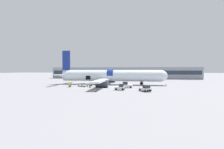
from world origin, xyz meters
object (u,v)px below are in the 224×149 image
(ground_crew_loader_a, at_px, (69,84))
(baggage_cart_loading, at_px, (83,85))
(baggage_tug_rear, at_px, (120,87))
(baggage_tug_lead, at_px, (127,85))
(ground_crew_loader_b, at_px, (90,85))
(baggage_tug_mid, at_px, (145,89))
(ground_crew_driver, at_px, (71,84))
(suitcase_on_tarmac_upright, at_px, (91,85))
(airplane, at_px, (109,76))

(ground_crew_loader_a, bearing_deg, baggage_cart_loading, 40.78)
(baggage_tug_rear, height_order, baggage_cart_loading, baggage_tug_rear)
(baggage_tug_lead, relative_size, ground_crew_loader_b, 1.82)
(baggage_tug_mid, distance_m, baggage_tug_rear, 6.48)
(baggage_tug_lead, distance_m, ground_crew_loader_a, 17.34)
(baggage_cart_loading, height_order, ground_crew_driver, ground_crew_driver)
(baggage_cart_loading, distance_m, ground_crew_loader_a, 4.41)
(ground_crew_driver, bearing_deg, baggage_tug_mid, -14.71)
(suitcase_on_tarmac_upright, bearing_deg, ground_crew_loader_b, -78.54)
(baggage_tug_lead, relative_size, baggage_tug_mid, 0.96)
(airplane, height_order, suitcase_on_tarmac_upright, airplane)
(ground_crew_loader_b, relative_size, ground_crew_driver, 1.12)
(airplane, distance_m, baggage_tug_lead, 11.03)
(baggage_tug_lead, distance_m, baggage_cart_loading, 13.99)
(ground_crew_driver, bearing_deg, baggage_tug_lead, 2.26)
(baggage_tug_mid, xyz_separation_m, ground_crew_driver, (-22.05, 5.79, 0.17))
(airplane, distance_m, baggage_tug_mid, 18.98)
(baggage_cart_loading, bearing_deg, baggage_tug_lead, -4.98)
(baggage_tug_rear, height_order, ground_crew_driver, ground_crew_driver)
(ground_crew_loader_b, bearing_deg, baggage_tug_lead, 8.45)
(airplane, relative_size, ground_crew_loader_b, 22.06)
(ground_crew_loader_a, bearing_deg, baggage_tug_rear, -12.03)
(baggage_tug_lead, height_order, suitcase_on_tarmac_upright, baggage_tug_lead)
(baggage_tug_lead, relative_size, suitcase_on_tarmac_upright, 5.52)
(suitcase_on_tarmac_upright, bearing_deg, baggage_tug_lead, -10.79)
(ground_crew_driver, height_order, suitcase_on_tarmac_upright, ground_crew_driver)
(baggage_tug_mid, relative_size, baggage_tug_rear, 1.27)
(baggage_tug_rear, relative_size, ground_crew_loader_a, 1.55)
(baggage_cart_loading, bearing_deg, baggage_tug_mid, -22.29)
(airplane, height_order, baggage_tug_mid, airplane)
(baggage_tug_mid, distance_m, baggage_cart_loading, 20.25)
(suitcase_on_tarmac_upright, bearing_deg, baggage_tug_rear, -35.70)
(baggage_cart_loading, bearing_deg, baggage_tug_rear, -26.60)
(ground_crew_loader_b, bearing_deg, suitcase_on_tarmac_upright, 101.46)
(baggage_tug_mid, relative_size, suitcase_on_tarmac_upright, 5.74)
(baggage_tug_lead, distance_m, ground_crew_loader_b, 10.89)
(baggage_tug_mid, bearing_deg, airplane, 127.41)
(airplane, relative_size, baggage_tug_lead, 12.13)
(baggage_cart_loading, bearing_deg, suitcase_on_tarmac_upright, 22.42)
(baggage_tug_lead, bearing_deg, baggage_cart_loading, 175.02)
(baggage_tug_mid, relative_size, ground_crew_driver, 2.12)
(ground_crew_loader_b, bearing_deg, ground_crew_driver, 171.91)
(baggage_cart_loading, height_order, suitcase_on_tarmac_upright, baggage_cart_loading)
(baggage_tug_lead, bearing_deg, airplane, 128.01)
(airplane, height_order, ground_crew_loader_b, airplane)
(baggage_tug_rear, relative_size, ground_crew_driver, 1.67)
(airplane, relative_size, ground_crew_driver, 24.70)
(baggage_tug_rear, distance_m, ground_crew_loader_a, 16.11)
(baggage_cart_loading, relative_size, suitcase_on_tarmac_upright, 7.01)
(ground_crew_driver, bearing_deg, suitcase_on_tarmac_upright, 26.84)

